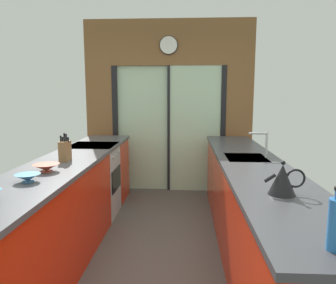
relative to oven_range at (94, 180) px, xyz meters
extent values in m
cube|color=#4C4742|center=(0.91, -0.65, -0.47)|extent=(5.04, 7.60, 0.02)
cube|color=brown|center=(0.91, 1.15, 1.89)|extent=(2.64, 0.08, 0.70)
cube|color=#B2D1AD|center=(0.49, 1.17, 0.54)|extent=(0.80, 0.02, 2.00)
cube|color=#B2D1AD|center=(1.33, 1.13, 0.54)|extent=(0.80, 0.02, 2.00)
cube|color=black|center=(0.05, 1.15, 0.54)|extent=(0.08, 0.10, 2.00)
cube|color=black|center=(1.77, 1.15, 0.54)|extent=(0.08, 0.10, 2.00)
cube|color=black|center=(0.91, 1.15, 0.54)|extent=(0.04, 0.10, 2.00)
cube|color=brown|center=(-0.20, 1.15, 0.54)|extent=(0.42, 0.08, 2.00)
cube|color=brown|center=(2.02, 1.15, 0.54)|extent=(0.42, 0.08, 2.00)
cylinder|color=white|center=(0.91, 1.09, 1.84)|extent=(0.26, 0.03, 0.26)
torus|color=black|center=(0.91, 1.09, 1.84)|extent=(0.28, 0.02, 0.28)
cube|color=red|center=(0.00, -1.57, -0.02)|extent=(0.58, 2.55, 0.88)
cube|color=red|center=(0.00, 0.63, -0.02)|extent=(0.58, 0.65, 0.88)
cube|color=#4C4C51|center=(0.00, -0.95, 0.44)|extent=(0.62, 3.80, 0.04)
cube|color=red|center=(1.82, -0.95, -0.02)|extent=(0.58, 3.80, 0.88)
cube|color=#3D3D42|center=(1.82, -0.95, 0.44)|extent=(0.62, 3.80, 0.04)
cube|color=#B7BABC|center=(1.80, -0.70, 0.44)|extent=(0.40, 0.48, 0.05)
cylinder|color=#B7BABC|center=(2.00, -0.70, 0.59)|extent=(0.02, 0.02, 0.26)
cylinder|color=#B7BABC|center=(1.91, -0.70, 0.71)|extent=(0.18, 0.02, 0.02)
cube|color=#B7BABC|center=(0.00, 0.00, -0.02)|extent=(0.58, 0.60, 0.88)
cube|color=black|center=(0.29, 0.00, 0.02)|extent=(0.01, 0.48, 0.28)
cube|color=black|center=(0.00, 0.00, 0.45)|extent=(0.58, 0.60, 0.03)
cylinder|color=#B7BABC|center=(0.30, -0.18, 0.34)|extent=(0.02, 0.04, 0.04)
cylinder|color=#B7BABC|center=(0.30, 0.00, 0.34)|extent=(0.02, 0.04, 0.04)
cylinder|color=#B7BABC|center=(0.30, 0.18, 0.34)|extent=(0.02, 0.04, 0.04)
cylinder|color=teal|center=(0.02, -1.72, 0.47)|extent=(0.08, 0.08, 0.01)
cone|color=teal|center=(0.02, -1.72, 0.50)|extent=(0.19, 0.19, 0.05)
cylinder|color=#BC4C38|center=(0.02, -1.40, 0.47)|extent=(0.10, 0.10, 0.01)
cone|color=#BC4C38|center=(0.02, -1.40, 0.50)|extent=(0.22, 0.22, 0.06)
cube|color=brown|center=(0.02, -0.98, 0.56)|extent=(0.08, 0.14, 0.19)
cylinder|color=black|center=(-0.02, -0.98, 0.68)|extent=(0.02, 0.02, 0.07)
cylinder|color=black|center=(0.00, -0.98, 0.67)|extent=(0.02, 0.02, 0.05)
cylinder|color=black|center=(0.02, -0.98, 0.69)|extent=(0.02, 0.02, 0.09)
cylinder|color=black|center=(0.04, -0.98, 0.69)|extent=(0.02, 0.02, 0.08)
cylinder|color=black|center=(0.05, -0.98, 0.67)|extent=(0.02, 0.02, 0.05)
cone|color=black|center=(1.80, -1.92, 0.56)|extent=(0.18, 0.18, 0.20)
sphere|color=black|center=(1.80, -1.92, 0.67)|extent=(0.03, 0.03, 0.03)
cylinder|color=black|center=(1.72, -1.92, 0.57)|extent=(0.08, 0.02, 0.07)
torus|color=black|center=(1.88, -1.92, 0.57)|extent=(0.12, 0.01, 0.12)
cylinder|color=#286BB7|center=(1.80, -2.66, 0.57)|extent=(0.07, 0.07, 0.22)
camera|label=1|loc=(1.17, -3.94, 1.11)|focal=34.15mm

